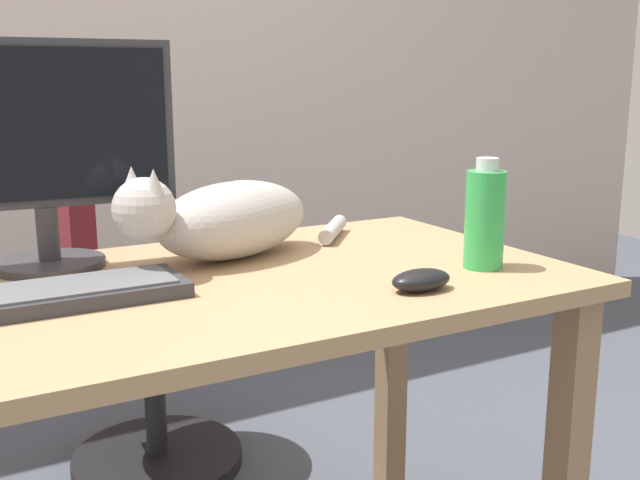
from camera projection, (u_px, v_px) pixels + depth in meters
name	position (u px, v px, depth m)	size (l,w,h in m)	color
back_wall	(24.00, 15.00, 2.48)	(6.00, 0.04, 2.60)	beige
desk	(190.00, 348.00, 1.30)	(1.38, 0.70, 0.75)	tan
office_chair	(133.00, 339.00, 2.06)	(0.48, 0.48, 0.91)	black
monitor	(41.00, 146.00, 1.34)	(0.48, 0.20, 0.41)	#333338
keyboard	(43.00, 296.00, 1.16)	(0.44, 0.15, 0.03)	#333338
cat	(226.00, 218.00, 1.44)	(0.58, 0.30, 0.20)	#B2ADA8
computer_mouse	(421.00, 280.00, 1.24)	(0.11, 0.06, 0.04)	black
water_bottle	(485.00, 218.00, 1.37)	(0.07, 0.07, 0.20)	green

